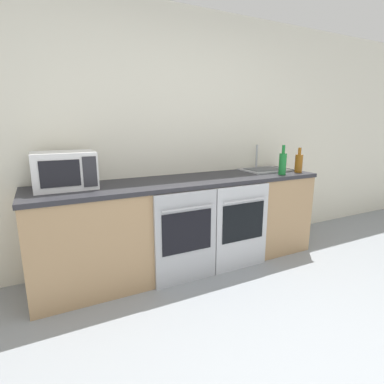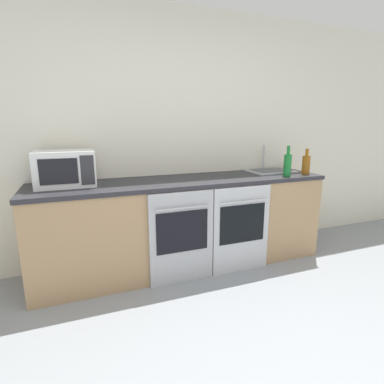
{
  "view_description": "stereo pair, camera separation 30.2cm",
  "coord_description": "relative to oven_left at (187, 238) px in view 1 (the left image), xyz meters",
  "views": [
    {
      "loc": [
        -1.26,
        -0.82,
        1.45
      ],
      "look_at": [
        0.08,
        1.8,
        0.77
      ],
      "focal_mm": 28.0,
      "sensor_mm": 36.0,
      "label": 1
    },
    {
      "loc": [
        -0.98,
        -0.95,
        1.45
      ],
      "look_at": [
        0.08,
        1.8,
        0.77
      ],
      "focal_mm": 28.0,
      "sensor_mm": 36.0,
      "label": 2
    }
  ],
  "objects": [
    {
      "name": "wall_back",
      "position": [
        0.15,
        0.7,
        0.86
      ],
      "size": [
        10.0,
        0.06,
        2.6
      ],
      "color": "silver",
      "rests_on": "ground_plane"
    },
    {
      "name": "sink",
      "position": [
        1.24,
        0.45,
        0.48
      ],
      "size": [
        0.51,
        0.39,
        0.29
      ],
      "color": "#A8AAAF",
      "rests_on": "counter_back"
    },
    {
      "name": "bottle_green",
      "position": [
        1.21,
        0.13,
        0.59
      ],
      "size": [
        0.08,
        0.08,
        0.32
      ],
      "color": "#19722D",
      "rests_on": "counter_back"
    },
    {
      "name": "oven_right",
      "position": [
        0.62,
        0.0,
        0.0
      ],
      "size": [
        0.61,
        0.06,
        0.86
      ],
      "color": "#B7BABF",
      "rests_on": "ground_plane"
    },
    {
      "name": "counter_back",
      "position": [
        0.15,
        0.34,
        0.02
      ],
      "size": [
        2.92,
        0.68,
        0.91
      ],
      "color": "tan",
      "rests_on": "ground_plane"
    },
    {
      "name": "oven_left",
      "position": [
        0.0,
        0.0,
        0.0
      ],
      "size": [
        0.61,
        0.06,
        0.86
      ],
      "color": "#A8AAAF",
      "rests_on": "ground_plane"
    },
    {
      "name": "bottle_amber",
      "position": [
        1.49,
        0.16,
        0.58
      ],
      "size": [
        0.08,
        0.08,
        0.28
      ],
      "color": "#8C5114",
      "rests_on": "counter_back"
    },
    {
      "name": "microwave",
      "position": [
        -0.93,
        0.43,
        0.62
      ],
      "size": [
        0.5,
        0.36,
        0.31
      ],
      "color": "silver",
      "rests_on": "counter_back"
    }
  ]
}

